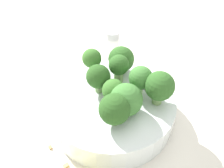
# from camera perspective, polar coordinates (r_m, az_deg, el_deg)

# --- Properties ---
(ground_plane) EXTENTS (3.00, 3.00, 0.00)m
(ground_plane) POSITION_cam_1_polar(r_m,az_deg,el_deg) (0.43, 0.00, -8.26)
(ground_plane) COLOR silver
(bowl) EXTENTS (0.23, 0.23, 0.05)m
(bowl) POSITION_cam_1_polar(r_m,az_deg,el_deg) (0.41, 0.00, -5.98)
(bowl) COLOR silver
(bowl) RESTS_ON ground_plane
(broccoli_floret_0) EXTENTS (0.05, 0.05, 0.06)m
(broccoli_floret_0) POSITION_cam_1_polar(r_m,az_deg,el_deg) (0.35, 3.71, -4.19)
(broccoli_floret_0) COLOR #7A9E5B
(broccoli_floret_0) RESTS_ON bowl
(broccoli_floret_1) EXTENTS (0.05, 0.05, 0.06)m
(broccoli_floret_1) POSITION_cam_1_polar(r_m,az_deg,el_deg) (0.33, 0.67, -6.65)
(broccoli_floret_1) COLOR #7A9E5B
(broccoli_floret_1) RESTS_ON bowl
(broccoli_floret_2) EXTENTS (0.04, 0.04, 0.05)m
(broccoli_floret_2) POSITION_cam_1_polar(r_m,az_deg,el_deg) (0.36, 0.03, -1.86)
(broccoli_floret_2) COLOR #8EB770
(broccoli_floret_2) RESTS_ON bowl
(broccoli_floret_3) EXTENTS (0.04, 0.04, 0.06)m
(broccoli_floret_3) POSITION_cam_1_polar(r_m,az_deg,el_deg) (0.42, -5.29, 6.52)
(broccoli_floret_3) COLOR #8EB770
(broccoli_floret_3) RESTS_ON bowl
(broccoli_floret_4) EXTENTS (0.05, 0.05, 0.06)m
(broccoli_floret_4) POSITION_cam_1_polar(r_m,az_deg,el_deg) (0.43, 2.44, 6.39)
(broccoli_floret_4) COLOR #8EB770
(broccoli_floret_4) RESTS_ON bowl
(broccoli_floret_5) EXTENTS (0.04, 0.04, 0.06)m
(broccoli_floret_5) POSITION_cam_1_polar(r_m,az_deg,el_deg) (0.38, 7.54, 1.35)
(broccoli_floret_5) COLOR #8EB770
(broccoli_floret_5) RESTS_ON bowl
(broccoli_floret_6) EXTENTS (0.04, 0.04, 0.06)m
(broccoli_floret_6) POSITION_cam_1_polar(r_m,az_deg,el_deg) (0.40, 1.80, 4.60)
(broccoli_floret_6) COLOR #7A9E5B
(broccoli_floret_6) RESTS_ON bowl
(broccoli_floret_7) EXTENTS (0.05, 0.05, 0.06)m
(broccoli_floret_7) POSITION_cam_1_polar(r_m,az_deg,el_deg) (0.37, 12.30, -0.67)
(broccoli_floret_7) COLOR #7A9E5B
(broccoli_floret_7) RESTS_ON bowl
(broccoli_floret_8) EXTENTS (0.04, 0.04, 0.06)m
(broccoli_floret_8) POSITION_cam_1_polar(r_m,az_deg,el_deg) (0.38, -3.60, 1.83)
(broccoli_floret_8) COLOR #84AD66
(broccoli_floret_8) RESTS_ON bowl
(pepper_shaker) EXTENTS (0.03, 0.03, 0.08)m
(pepper_shaker) POSITION_cam_1_polar(r_m,az_deg,el_deg) (0.56, 0.25, 10.04)
(pepper_shaker) COLOR silver
(pepper_shaker) RESTS_ON ground_plane
(almond_crumb_0) EXTENTS (0.01, 0.01, 0.01)m
(almond_crumb_0) POSITION_cam_1_polar(r_m,az_deg,el_deg) (0.52, 15.53, 1.18)
(almond_crumb_0) COLOR #AD7F4C
(almond_crumb_0) RESTS_ON ground_plane
(almond_crumb_1) EXTENTS (0.01, 0.01, 0.01)m
(almond_crumb_1) POSITION_cam_1_polar(r_m,az_deg,el_deg) (0.37, -11.95, -20.00)
(almond_crumb_1) COLOR tan
(almond_crumb_1) RESTS_ON ground_plane
(almond_crumb_2) EXTENTS (0.01, 0.01, 0.01)m
(almond_crumb_2) POSITION_cam_1_polar(r_m,az_deg,el_deg) (0.40, -15.85, -15.53)
(almond_crumb_2) COLOR #AD7F4C
(almond_crumb_2) RESTS_ON ground_plane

